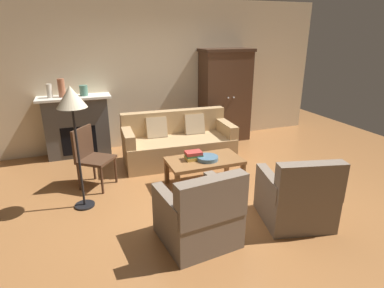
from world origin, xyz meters
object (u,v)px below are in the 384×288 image
fireplace (77,126)px  armchair_near_right (297,198)px  book_stack (194,155)px  armchair_near_left (199,216)px  mantel_vase_jade (84,90)px  coffee_table (204,163)px  armoire (225,95)px  fruit_bowl (207,158)px  couch (178,144)px  mantel_vase_terracotta (61,88)px  mantel_vase_cream (49,91)px  floor_lamp (72,104)px  side_chair_wooden (90,154)px

fireplace → armchair_near_right: 4.04m
book_stack → armchair_near_right: bearing=-59.1°
book_stack → armchair_near_right: 1.58m
fireplace → armchair_near_left: bearing=-70.8°
mantel_vase_jade → coffee_table: bearing=-52.0°
armoire → book_stack: size_ratio=7.58×
coffee_table → fruit_bowl: 0.10m
couch → mantel_vase_terracotta: bearing=154.2°
coffee_table → mantel_vase_cream: bearing=136.9°
armoire → couch: 1.67m
fireplace → armoire: size_ratio=0.67×
floor_lamp → coffee_table: bearing=0.4°
fireplace → coffee_table: fireplace is taller
armchair_near_right → floor_lamp: (-2.39, 1.28, 1.07)m
armoire → mantel_vase_terracotta: (-3.13, 0.06, 0.33)m
couch → mantel_vase_cream: bearing=156.5°
coffee_table → couch: bearing=93.2°
fireplace → mantel_vase_terracotta: (-0.18, -0.02, 0.71)m
armchair_near_left → armchair_near_right: size_ratio=0.95×
armoire → fruit_bowl: 2.34m
mantel_vase_terracotta → armchair_near_right: 4.23m
couch → armchair_near_right: bearing=-73.1°
book_stack → fireplace: bearing=129.1°
armchair_near_left → floor_lamp: size_ratio=0.55×
book_stack → mantel_vase_jade: 2.45m
armoire → mantel_vase_jade: armoire is taller
armchair_near_left → floor_lamp: bearing=133.0°
couch → fruit_bowl: (0.09, -1.11, 0.13)m
armoire → side_chair_wooden: 3.14m
coffee_table → armchair_near_right: size_ratio=1.19×
mantel_vase_terracotta → armchair_near_left: bearing=-67.9°
book_stack → side_chair_wooden: size_ratio=0.28×
armoire → side_chair_wooden: armoire is taller
mantel_vase_cream → side_chair_wooden: mantel_vase_cream is taller
book_stack → mantel_vase_cream: bearing=135.5°
side_chair_wooden → fruit_bowl: bearing=-21.2°
couch → mantel_vase_jade: size_ratio=10.71×
armoire → mantel_vase_cream: size_ratio=7.97×
coffee_table → armchair_near_right: bearing=-63.1°
side_chair_wooden → floor_lamp: size_ratio=0.56×
fireplace → mantel_vase_terracotta: bearing=-174.3°
book_stack → floor_lamp: size_ratio=0.16×
couch → book_stack: couch is taller
coffee_table → fruit_bowl: fruit_bowl is taller
fireplace → mantel_vase_terracotta: mantel_vase_terracotta is taller
fireplace → mantel_vase_jade: size_ratio=6.89×
fruit_bowl → mantel_vase_terracotta: size_ratio=0.99×
mantel_vase_cream → side_chair_wooden: 1.63m
armoire → armchair_near_left: bearing=-120.3°
coffee_table → floor_lamp: 2.01m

